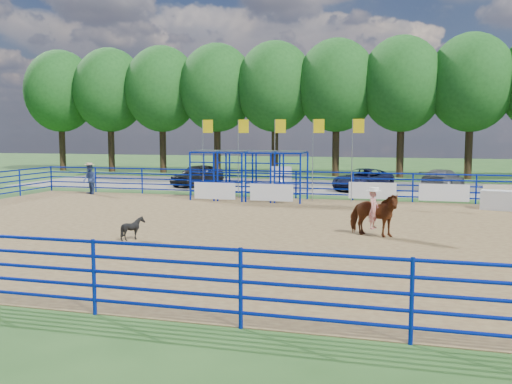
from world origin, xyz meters
TOP-DOWN VIEW (x-y plane):
  - ground at (0.00, 0.00)m, footprint 120.00×120.00m
  - arena_dirt at (0.00, 0.00)m, footprint 30.00×20.00m
  - gravel_strip at (0.00, 17.00)m, footprint 40.00×10.00m
  - announcer_table at (9.86, 8.08)m, footprint 1.80×1.13m
  - horse_and_rider at (4.72, -0.13)m, footprint 1.93×1.23m
  - calf at (-2.89, -2.86)m, footprint 0.81×0.75m
  - spectator_cowboy at (-11.67, 8.83)m, footprint 1.06×1.03m
  - car_a at (-7.69, 15.35)m, footprint 2.82×4.48m
  - car_b at (-2.30, 16.41)m, footprint 2.23×4.22m
  - car_c at (3.05, 15.49)m, footprint 3.94×5.18m
  - car_d at (7.75, 16.85)m, footprint 3.13×4.73m
  - perimeter_fence at (0.00, 0.00)m, footprint 30.10×20.10m
  - chute_assembly at (-1.90, 8.84)m, footprint 19.32×2.41m
  - treeline at (0.00, 26.00)m, footprint 56.40×6.40m

SIDE VIEW (x-z plane):
  - ground at x=0.00m, z-range 0.00..0.00m
  - gravel_strip at x=0.00m, z-range 0.00..0.01m
  - arena_dirt at x=0.00m, z-range 0.00..0.02m
  - calf at x=-2.89m, z-range 0.02..0.79m
  - announcer_table at x=9.86m, z-range 0.02..0.91m
  - car_d at x=7.75m, z-range 0.01..1.28m
  - car_c at x=3.05m, z-range 0.01..1.32m
  - car_b at x=-2.30m, z-range 0.01..1.33m
  - car_a at x=-7.69m, z-range 0.01..1.43m
  - perimeter_fence at x=0.00m, z-range 0.00..1.50m
  - horse_and_rider at x=4.72m, z-range -0.30..2.03m
  - spectator_cowboy at x=-11.67m, z-range 0.02..1.80m
  - chute_assembly at x=-1.90m, z-range -0.84..3.36m
  - treeline at x=0.00m, z-range 1.91..13.15m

